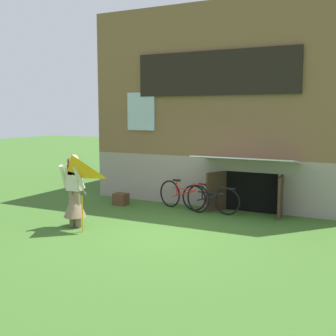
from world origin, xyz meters
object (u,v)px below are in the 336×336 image
(kite, at_px, (72,172))
(bicycle_red, at_px, (184,196))
(bicycle_black, at_px, (210,199))
(wooden_crate, at_px, (121,199))
(person, at_px, (74,196))

(kite, xyz_separation_m, bicycle_red, (1.15, 3.21, -0.96))
(kite, distance_m, bicycle_red, 3.54)
(bicycle_black, bearing_deg, kite, -118.00)
(bicycle_red, height_order, wooden_crate, bicycle_red)
(bicycle_black, relative_size, wooden_crate, 4.33)
(kite, relative_size, bicycle_red, 0.97)
(person, distance_m, wooden_crate, 2.57)
(kite, bearing_deg, bicycle_red, 70.27)
(kite, bearing_deg, wooden_crate, 103.50)
(kite, distance_m, bicycle_black, 3.86)
(bicycle_black, bearing_deg, person, -126.92)
(wooden_crate, bearing_deg, kite, -76.50)
(person, distance_m, kite, 0.88)
(bicycle_black, height_order, bicycle_red, bicycle_red)
(person, height_order, kite, person)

